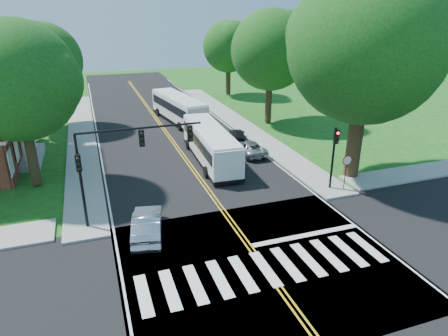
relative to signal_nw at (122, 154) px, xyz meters
name	(u,v)px	position (x,y,z in m)	size (l,w,h in m)	color
ground	(261,263)	(5.86, -6.43, -4.38)	(140.00, 140.00, 0.00)	#134F14
road	(180,151)	(5.86, 11.57, -4.37)	(14.00, 96.00, 0.01)	black
cross_road	(261,263)	(5.86, -6.43, -4.37)	(60.00, 12.00, 0.01)	black
center_line	(170,138)	(5.86, 15.57, -4.36)	(0.36, 70.00, 0.01)	gold
edge_line_w	(99,145)	(-0.94, 15.57, -4.36)	(0.12, 70.00, 0.01)	silver
edge_line_e	(235,132)	(12.66, 15.57, -4.36)	(0.12, 70.00, 0.01)	silver
crosswalk	(265,268)	(5.86, -6.93, -4.36)	(12.60, 3.00, 0.01)	silver
stop_bar	(306,235)	(9.36, -4.83, -4.36)	(6.60, 0.40, 0.01)	silver
sidewalk_nw	(82,137)	(-2.44, 18.57, -4.30)	(2.60, 40.00, 0.15)	gray
sidewalk_ne	(238,123)	(14.16, 18.57, -4.30)	(2.60, 40.00, 0.15)	gray
tree_ne_big	(367,46)	(16.86, 1.57, 5.24)	(10.80, 10.80, 14.91)	black
tree_west_near	(18,81)	(-5.64, 7.57, 3.15)	(8.00, 8.00, 11.40)	black
tree_west_far	(44,61)	(-5.14, 23.57, 2.62)	(7.60, 7.60, 10.67)	black
tree_east_mid	(271,50)	(17.36, 17.57, 3.48)	(8.40, 8.40, 11.93)	black
tree_east_far	(228,47)	(18.36, 33.57, 2.48)	(7.20, 7.20, 10.34)	black
signal_nw	(122,154)	(0.00, 0.00, 0.00)	(7.15, 0.46, 5.66)	black
signal_ne	(334,150)	(14.06, 0.01, -1.41)	(0.30, 0.46, 4.40)	black
stop_sign	(347,164)	(14.86, -0.45, -2.35)	(0.76, 0.08, 2.53)	black
bus_lead	(210,144)	(7.74, 8.28, -2.88)	(2.99, 10.98, 2.81)	silver
bus_follow	(178,108)	(8.08, 21.43, -2.84)	(4.06, 11.40, 2.89)	silver
hatchback	(147,224)	(0.86, -1.95, -3.63)	(1.55, 4.45, 1.47)	#A3A6AA
suv	(249,148)	(11.44, 8.72, -3.77)	(1.98, 4.30, 1.19)	silver
dark_sedan	(236,136)	(11.62, 12.35, -3.75)	(1.72, 4.24, 1.23)	black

